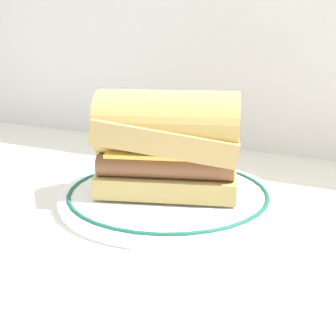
% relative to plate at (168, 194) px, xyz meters
% --- Properties ---
extents(ground_plane, '(1.50, 1.50, 0.00)m').
position_rel_plate_xyz_m(ground_plane, '(0.02, -0.03, -0.01)').
color(ground_plane, silver).
extents(plate, '(0.29, 0.29, 0.01)m').
position_rel_plate_xyz_m(plate, '(0.00, 0.00, 0.00)').
color(plate, white).
rests_on(plate, ground_plane).
extents(sausage_sandwich, '(0.20, 0.15, 0.13)m').
position_rel_plate_xyz_m(sausage_sandwich, '(0.00, 0.00, 0.07)').
color(sausage_sandwich, tan).
rests_on(sausage_sandwich, plate).
extents(drinking_glass, '(0.07, 0.07, 0.09)m').
position_rel_plate_xyz_m(drinking_glass, '(-0.08, -0.21, 0.03)').
color(drinking_glass, silver).
rests_on(drinking_glass, ground_plane).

